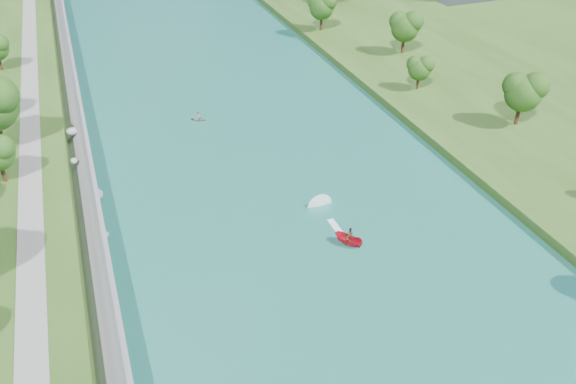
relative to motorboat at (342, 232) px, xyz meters
name	(u,v)px	position (x,y,z in m)	size (l,w,h in m)	color
ground	(322,258)	(-4.08, -3.03, -0.72)	(260.00, 260.00, 0.00)	#2D5119
river_water	(268,175)	(-4.08, 16.97, -0.67)	(55.00, 240.00, 0.10)	#185E54
berm_east	(535,117)	(45.42, 16.97, 0.03)	(44.00, 240.00, 1.50)	#2D5119
riprap_bank	(87,204)	(-29.92, 16.36, 1.07)	(4.21, 236.00, 4.05)	slate
riverside_path	(30,201)	(-36.58, 16.97, 2.83)	(3.00, 200.00, 0.10)	gray
trees_east	(427,56)	(34.90, 36.43, 5.74)	(19.01, 136.48, 10.72)	#1D4512
motorboat	(342,232)	(0.00, 0.00, 0.00)	(3.60, 18.72, 2.00)	red
raft	(199,118)	(-9.62, 38.16, -0.28)	(3.33, 3.16, 1.54)	#95969D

